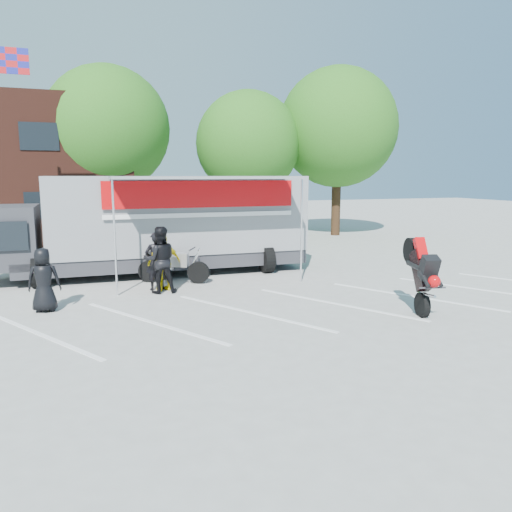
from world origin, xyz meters
TOP-DOWN VIEW (x-y plane):
  - ground at (0.00, 0.00)m, footprint 100.00×100.00m
  - parking_bay_lines at (0.00, 1.00)m, footprint 18.09×13.33m
  - tree_left at (-2.00, 16.00)m, footprint 6.12×6.12m
  - tree_mid at (5.00, 15.00)m, footprint 5.44×5.44m
  - tree_right at (10.00, 14.50)m, footprint 6.46×6.46m
  - transporter_truck at (-0.86, 6.64)m, footprint 10.47×5.20m
  - parked_motorcycle at (-0.91, 5.05)m, footprint 2.41×1.75m
  - stunt_bike_rider at (4.09, -0.11)m, footprint 1.19×1.86m
  - spectator_leather_a at (-4.52, 2.81)m, footprint 0.83×0.59m
  - spectator_leather_b at (-1.57, 4.25)m, footprint 0.66×0.48m
  - spectator_leather_c at (-1.51, 3.83)m, footprint 0.98×0.79m
  - spectator_hivis at (-1.36, 4.08)m, footprint 1.06×0.64m

SIDE VIEW (x-z plane):
  - ground at x=0.00m, z-range 0.00..0.00m
  - transporter_truck at x=-0.86m, z-range -1.65..1.65m
  - parked_motorcycle at x=-0.91m, z-range -0.61..0.61m
  - stunt_bike_rider at x=4.09m, z-range -1.01..1.01m
  - parking_bay_lines at x=0.00m, z-range 0.00..0.01m
  - spectator_leather_a at x=-4.52m, z-range 0.00..1.59m
  - spectator_hivis at x=-1.36m, z-range 0.00..1.68m
  - spectator_leather_b at x=-1.57m, z-range 0.00..1.71m
  - spectator_leather_c at x=-1.51m, z-range 0.00..1.91m
  - tree_mid at x=5.00m, z-range 1.10..8.78m
  - tree_left at x=-2.00m, z-range 1.25..9.89m
  - tree_right at x=10.00m, z-range 1.32..10.44m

